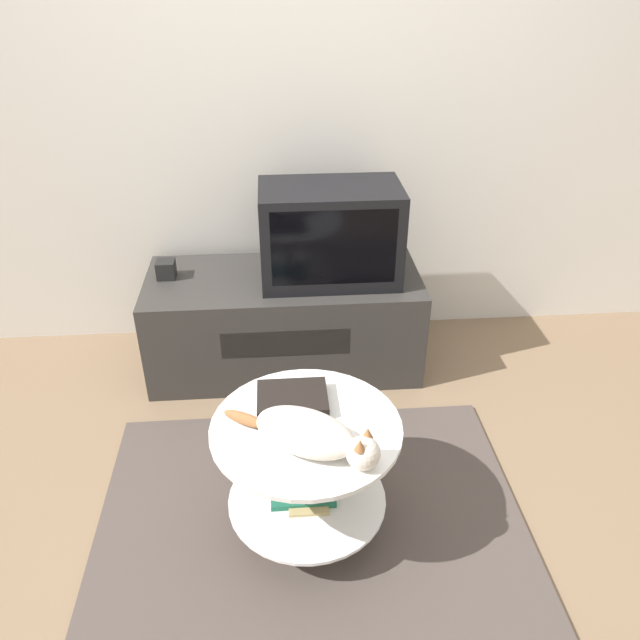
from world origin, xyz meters
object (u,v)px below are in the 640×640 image
(tv, at_px, (330,234))
(cat, at_px, (311,435))
(speaker, at_px, (166,269))
(dvd_box, at_px, (292,399))

(tv, distance_m, cat, 1.23)
(tv, xyz_separation_m, cat, (-0.17, -1.21, -0.16))
(speaker, relative_size, cat, 0.18)
(speaker, distance_m, cat, 1.42)
(speaker, height_order, cat, cat)
(dvd_box, bearing_deg, cat, -77.06)
(speaker, bearing_deg, tv, -4.39)
(speaker, xyz_separation_m, cat, (0.63, -1.27, 0.03))
(tv, bearing_deg, cat, -98.00)
(dvd_box, height_order, cat, cat)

